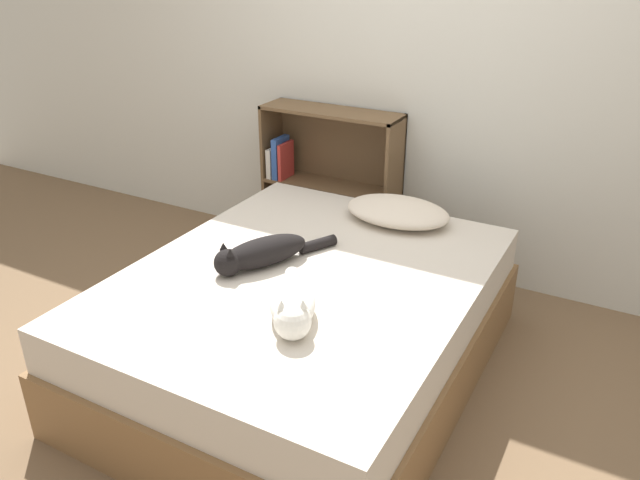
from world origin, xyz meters
name	(u,v)px	position (x,y,z in m)	size (l,w,h in m)	color
ground_plane	(306,369)	(0.00, 0.00, 0.00)	(8.00, 8.00, 0.00)	brown
wall_back	(421,58)	(0.00, 1.30, 1.25)	(8.00, 0.06, 2.50)	silver
bed	(305,323)	(0.00, 0.00, 0.26)	(1.49, 1.87, 0.52)	brown
pillow	(398,211)	(0.14, 0.72, 0.57)	(0.55, 0.37, 0.11)	beige
cat_light	(292,306)	(0.15, -0.35, 0.58)	(0.34, 0.46, 0.16)	white
cat_dark	(260,253)	(-0.20, -0.04, 0.58)	(0.36, 0.57, 0.14)	black
bookshelf	(330,181)	(-0.50, 1.17, 0.48)	(0.86, 0.26, 0.94)	brown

